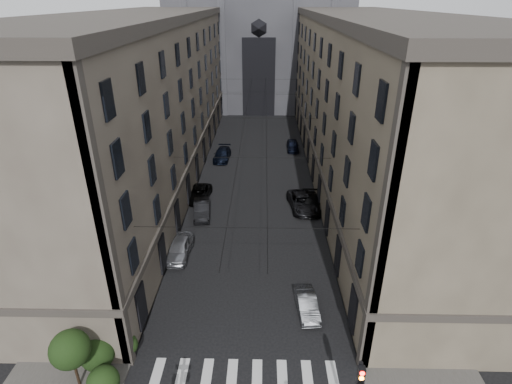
# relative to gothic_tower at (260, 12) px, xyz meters

# --- Properties ---
(sidewalk_left) EXTENTS (7.00, 80.00, 0.15)m
(sidewalk_left) POSITION_rel_gothic_tower_xyz_m (-10.50, -38.96, -17.72)
(sidewalk_left) COLOR #383533
(sidewalk_left) RESTS_ON ground
(sidewalk_right) EXTENTS (7.00, 80.00, 0.15)m
(sidewalk_right) POSITION_rel_gothic_tower_xyz_m (10.50, -38.96, -17.72)
(sidewalk_right) COLOR #383533
(sidewalk_right) RESTS_ON ground
(zebra_crossing) EXTENTS (11.00, 3.20, 0.01)m
(zebra_crossing) POSITION_rel_gothic_tower_xyz_m (0.00, -69.96, -17.79)
(zebra_crossing) COLOR beige
(zebra_crossing) RESTS_ON ground
(building_left) EXTENTS (13.60, 60.60, 18.85)m
(building_left) POSITION_rel_gothic_tower_xyz_m (-13.44, -38.96, -8.45)
(building_left) COLOR #50473D
(building_left) RESTS_ON ground
(building_right) EXTENTS (13.60, 60.60, 18.85)m
(building_right) POSITION_rel_gothic_tower_xyz_m (13.44, -38.96, -8.45)
(building_right) COLOR brown
(building_right) RESTS_ON ground
(gothic_tower) EXTENTS (35.00, 23.00, 58.00)m
(gothic_tower) POSITION_rel_gothic_tower_xyz_m (0.00, 0.00, 0.00)
(gothic_tower) COLOR #2D2D33
(gothic_tower) RESTS_ON ground
(shrub_cluster) EXTENTS (3.90, 4.40, 3.90)m
(shrub_cluster) POSITION_rel_gothic_tower_xyz_m (-8.72, -69.95, -16.00)
(shrub_cluster) COLOR black
(shrub_cluster) RESTS_ON sidewalk_left
(tram_wires) EXTENTS (14.00, 60.00, 0.43)m
(tram_wires) POSITION_rel_gothic_tower_xyz_m (0.00, -39.33, -10.55)
(tram_wires) COLOR black
(tram_wires) RESTS_ON ground
(car_left_near) EXTENTS (2.04, 4.67, 1.57)m
(car_left_near) POSITION_rel_gothic_tower_xyz_m (-6.20, -57.35, -17.02)
(car_left_near) COLOR gray
(car_left_near) RESTS_ON ground
(car_left_midnear) EXTENTS (2.15, 4.71, 1.50)m
(car_left_midnear) POSITION_rel_gothic_tower_xyz_m (-5.29, -50.20, -17.05)
(car_left_midnear) COLOR black
(car_left_midnear) RESTS_ON ground
(car_left_midfar) EXTENTS (2.39, 4.84, 1.32)m
(car_left_midfar) POSITION_rel_gothic_tower_xyz_m (-6.06, -46.46, -17.14)
(car_left_midfar) COLOR black
(car_left_midfar) RESTS_ON ground
(car_left_far) EXTENTS (2.32, 5.16, 1.47)m
(car_left_far) POSITION_rel_gothic_tower_xyz_m (-4.72, -34.24, -17.06)
(car_left_far) COLOR black
(car_left_far) RESTS_ON ground
(car_right_near) EXTENTS (1.70, 3.97, 1.27)m
(car_right_near) POSITION_rel_gothic_tower_xyz_m (4.20, -63.99, -17.16)
(car_right_near) COLOR slate
(car_right_near) RESTS_ON ground
(car_right_midnear) EXTENTS (3.25, 5.79, 1.53)m
(car_right_midnear) POSITION_rel_gothic_tower_xyz_m (5.16, -48.46, -17.03)
(car_right_midnear) COLOR black
(car_right_midnear) RESTS_ON ground
(car_right_midfar) EXTENTS (2.17, 4.88, 1.39)m
(car_right_midfar) POSITION_rel_gothic_tower_xyz_m (6.07, -48.64, -17.10)
(car_right_midfar) COLOR black
(car_right_midfar) RESTS_ON ground
(car_right_far) EXTENTS (1.74, 4.25, 1.44)m
(car_right_far) POSITION_rel_gothic_tower_xyz_m (5.31, -30.23, -17.08)
(car_right_far) COLOR black
(car_right_far) RESTS_ON ground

